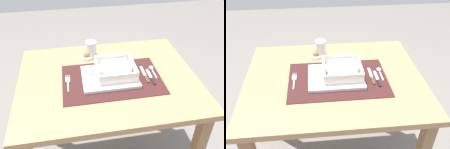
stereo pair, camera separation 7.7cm
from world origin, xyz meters
The scene contains 10 objects.
dining_table centered at (0.00, 0.00, 0.61)m, with size 0.88×0.70×0.72m.
placemat centered at (0.02, -0.02, 0.73)m, with size 0.48×0.32×0.00m, color #381919.
serving_plate centered at (0.01, -0.01, 0.74)m, with size 0.27×0.22×0.02m, color white.
porridge_bowl centered at (0.04, 0.01, 0.76)m, with size 0.19×0.19×0.05m.
fork centered at (-0.20, -0.01, 0.73)m, with size 0.02×0.13×0.00m.
spoon centered at (0.23, 0.02, 0.73)m, with size 0.02×0.11×0.01m.
butter_knife centered at (0.21, -0.05, 0.73)m, with size 0.01×0.13×0.01m.
bread_knife centered at (0.18, -0.02, 0.73)m, with size 0.01×0.14×0.01m.
drinking_glass centered at (-0.06, 0.22, 0.77)m, with size 0.06×0.06×0.09m.
condiment_saucer centered at (-0.09, 0.21, 0.74)m, with size 0.07×0.07×0.04m.
Camera 2 is at (-0.08, -0.98, 1.44)m, focal length 38.91 mm.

